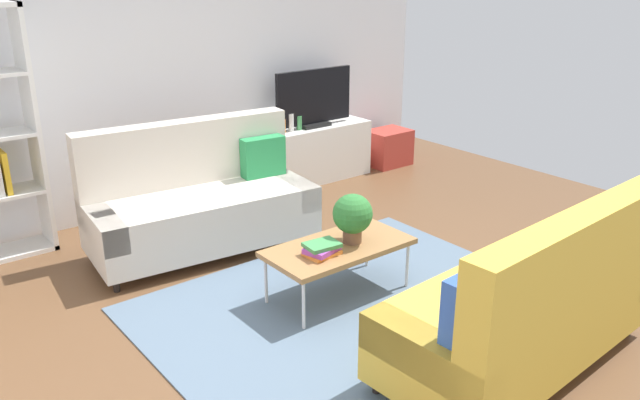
# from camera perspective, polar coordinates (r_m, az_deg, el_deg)

# --- Properties ---
(ground_plane) EXTENTS (7.68, 7.68, 0.00)m
(ground_plane) POSITION_cam_1_polar(r_m,az_deg,el_deg) (4.93, 3.13, -8.78)
(ground_plane) COLOR brown
(wall_far) EXTENTS (6.40, 0.12, 2.90)m
(wall_far) POSITION_cam_1_polar(r_m,az_deg,el_deg) (6.73, -12.87, 11.75)
(wall_far) COLOR silver
(wall_far) RESTS_ON ground_plane
(area_rug) EXTENTS (2.90, 2.20, 0.01)m
(area_rug) POSITION_cam_1_polar(r_m,az_deg,el_deg) (4.82, 2.68, -9.38)
(area_rug) COLOR slate
(area_rug) RESTS_ON ground_plane
(couch_beige) EXTENTS (1.98, 1.03, 1.10)m
(couch_beige) POSITION_cam_1_polar(r_m,az_deg,el_deg) (5.70, -10.49, -0.08)
(couch_beige) COLOR beige
(couch_beige) RESTS_ON ground_plane
(couch_green) EXTENTS (1.94, 0.95, 1.10)m
(couch_green) POSITION_cam_1_polar(r_m,az_deg,el_deg) (4.14, 17.72, -8.84)
(couch_green) COLOR gold
(couch_green) RESTS_ON ground_plane
(coffee_table) EXTENTS (1.10, 0.56, 0.42)m
(coffee_table) POSITION_cam_1_polar(r_m,az_deg,el_deg) (4.81, 1.65, -4.27)
(coffee_table) COLOR #9E7042
(coffee_table) RESTS_ON ground_plane
(tv_console) EXTENTS (1.40, 0.44, 0.64)m
(tv_console) POSITION_cam_1_polar(r_m,az_deg,el_deg) (7.45, -0.63, 4.14)
(tv_console) COLOR silver
(tv_console) RESTS_ON ground_plane
(tv) EXTENTS (1.00, 0.20, 0.64)m
(tv) POSITION_cam_1_polar(r_m,az_deg,el_deg) (7.29, -0.55, 8.89)
(tv) COLOR black
(tv) RESTS_ON tv_console
(storage_trunk) EXTENTS (0.52, 0.40, 0.44)m
(storage_trunk) POSITION_cam_1_polar(r_m,az_deg,el_deg) (8.10, 6.00, 4.62)
(storage_trunk) COLOR #B2382D
(storage_trunk) RESTS_ON ground_plane
(potted_plant) EXTENTS (0.30, 0.30, 0.38)m
(potted_plant) POSITION_cam_1_polar(r_m,az_deg,el_deg) (4.76, 2.89, -1.37)
(potted_plant) COLOR brown
(potted_plant) RESTS_ON coffee_table
(table_book_0) EXTENTS (0.25, 0.20, 0.03)m
(table_book_0) POSITION_cam_1_polar(r_m,az_deg,el_deg) (4.64, 0.17, -4.70)
(table_book_0) COLOR orange
(table_book_0) RESTS_ON coffee_table
(table_book_1) EXTENTS (0.28, 0.23, 0.04)m
(table_book_1) POSITION_cam_1_polar(r_m,az_deg,el_deg) (4.62, 0.17, -4.35)
(table_book_1) COLOR purple
(table_book_1) RESTS_ON table_book_0
(table_book_2) EXTENTS (0.26, 0.20, 0.03)m
(table_book_2) POSITION_cam_1_polar(r_m,az_deg,el_deg) (4.61, 0.17, -3.98)
(table_book_2) COLOR #3F8C4C
(table_book_2) RESTS_ON table_book_1
(vase_0) EXTENTS (0.08, 0.08, 0.17)m
(vase_0) POSITION_cam_1_polar(r_m,az_deg,el_deg) (7.06, -4.64, 6.56)
(vase_0) COLOR silver
(vase_0) RESTS_ON tv_console
(bottle_0) EXTENTS (0.06, 0.06, 0.15)m
(bottle_0) POSITION_cam_1_polar(r_m,az_deg,el_deg) (7.07, -3.28, 6.52)
(bottle_0) COLOR orange
(bottle_0) RESTS_ON tv_console
(bottle_1) EXTENTS (0.06, 0.06, 0.19)m
(bottle_1) POSITION_cam_1_polar(r_m,az_deg,el_deg) (7.12, -2.58, 6.82)
(bottle_1) COLOR silver
(bottle_1) RESTS_ON tv_console
(bottle_2) EXTENTS (0.06, 0.06, 0.15)m
(bottle_2) POSITION_cam_1_polar(r_m,az_deg,el_deg) (7.19, -1.85, 6.80)
(bottle_2) COLOR #3F8C4C
(bottle_2) RESTS_ON tv_console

